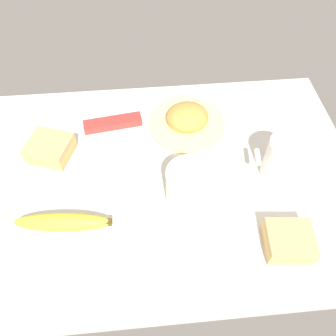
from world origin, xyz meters
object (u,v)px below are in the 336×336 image
Objects in this scene: coffee_mug_black at (285,159)px; sandwich_main at (50,148)px; coffee_mug_milky at (188,186)px; snack_bar at (113,123)px; sandwich_side at (289,241)px; plate_of_food at (187,119)px; banana at (63,222)px.

coffee_mug_black is 0.95× the size of sandwich_main.
coffee_mug_milky is at bearing 12.55° from coffee_mug_black.
coffee_mug_black is 43.53cm from snack_bar.
sandwich_main is 57.60cm from sandwich_side.
plate_of_food reaches higher than sandwich_main.
coffee_mug_black is 54.88cm from sandwich_main.
sandwich_main is at bearing 21.47° from snack_bar.
sandwich_main is at bearing -76.45° from banana.
coffee_mug_milky reaches higher than sandwich_side.
sandwich_main is 0.60× the size of banana.
coffee_mug_black reaches higher than plate_of_food.
plate_of_food is 1.66× the size of coffee_mug_milky.
coffee_mug_milky is at bearing -35.04° from sandwich_side.
plate_of_food reaches higher than sandwich_side.
coffee_mug_milky is 22.83cm from sandwich_side.
sandwich_side is at bearing 150.04° from sandwich_main.
banana is (29.27, 27.32, 0.06)cm from plate_of_food.
plate_of_food is 26.69cm from coffee_mug_black.
coffee_mug_black is 1.17× the size of sandwich_side.
coffee_mug_black is at bearing -101.97° from sandwich_side.
coffee_mug_milky reaches higher than banana.
sandwich_side is at bearing 144.96° from coffee_mug_milky.
sandwich_side reaches higher than snack_bar.
sandwich_side is 0.48× the size of banana.
coffee_mug_black is 22.91cm from coffee_mug_milky.
snack_bar is (38.83, -19.18, -4.39)cm from coffee_mug_black.
plate_of_food is 34.87cm from sandwich_main.
coffee_mug_black is at bearing -167.45° from coffee_mug_milky.
coffee_mug_milky is 29.51cm from snack_bar.
coffee_mug_black reaches higher than sandwich_main.
sandwich_main is at bearing -26.68° from coffee_mug_milky.
coffee_mug_milky is 0.59× the size of banana.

